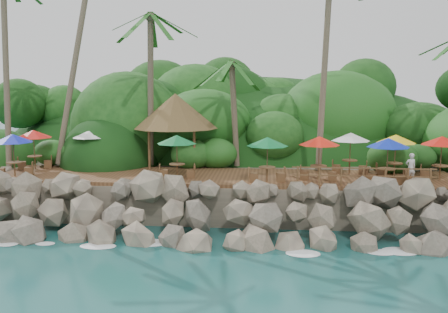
{
  "coord_description": "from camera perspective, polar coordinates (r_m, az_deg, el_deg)",
  "views": [
    {
      "loc": [
        2.44,
        -20.74,
        7.43
      ],
      "look_at": [
        0.0,
        6.0,
        3.4
      ],
      "focal_mm": 38.38,
      "sensor_mm": 36.0,
      "label": 1
    }
  ],
  "objects": [
    {
      "name": "ground",
      "position": [
        22.16,
        -1.44,
        -11.05
      ],
      "size": [
        140.0,
        140.0,
        0.0
      ],
      "primitive_type": "plane",
      "color": "#19514F",
      "rests_on": "ground"
    },
    {
      "name": "jungle_foliage",
      "position": [
        36.58,
        1.28,
        -3.18
      ],
      "size": [
        44.0,
        16.0,
        12.0
      ],
      "primitive_type": null,
      "color": "#143811",
      "rests_on": "ground"
    },
    {
      "name": "terrace",
      "position": [
        27.35,
        0.0,
        -2.49
      ],
      "size": [
        26.0,
        5.0,
        0.2
      ],
      "primitive_type": "cube",
      "color": "brown",
      "rests_on": "land_base"
    },
    {
      "name": "land_base",
      "position": [
        37.37,
        1.39,
        -1.3
      ],
      "size": [
        32.0,
        25.2,
        2.1
      ],
      "primitive_type": "cube",
      "color": "gray",
      "rests_on": "ground"
    },
    {
      "name": "jungle_hill",
      "position": [
        44.92,
        2.03,
        -0.99
      ],
      "size": [
        44.8,
        28.0,
        15.4
      ],
      "primitive_type": "ellipsoid",
      "color": "#143811",
      "rests_on": "ground"
    },
    {
      "name": "dining_clusters",
      "position": [
        26.75,
        2.18,
        1.8
      ],
      "size": [
        25.82,
        5.42,
        2.4
      ],
      "color": "brown",
      "rests_on": "terrace"
    },
    {
      "name": "seawall",
      "position": [
        23.72,
        -0.88,
        -6.82
      ],
      "size": [
        29.0,
        4.0,
        2.3
      ],
      "primitive_type": null,
      "color": "gray",
      "rests_on": "ground"
    },
    {
      "name": "palapa",
      "position": [
        30.6,
        -5.8,
        5.42
      ],
      "size": [
        5.39,
        5.39,
        4.6
      ],
      "color": "brown",
      "rests_on": "ground"
    },
    {
      "name": "waiter",
      "position": [
        27.28,
        21.34,
        -1.24
      ],
      "size": [
        0.63,
        0.47,
        1.55
      ],
      "primitive_type": "imported",
      "rotation": [
        0.0,
        0.0,
        3.33
      ],
      "color": "white",
      "rests_on": "terrace"
    },
    {
      "name": "railing",
      "position": [
        25.28,
        16.27,
        -2.12
      ],
      "size": [
        7.2,
        0.1,
        1.0
      ],
      "color": "brown",
      "rests_on": "terrace"
    },
    {
      "name": "foam_line",
      "position": [
        22.43,
        -1.35,
        -10.73
      ],
      "size": [
        25.2,
        0.8,
        0.06
      ],
      "color": "white",
      "rests_on": "ground"
    }
  ]
}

